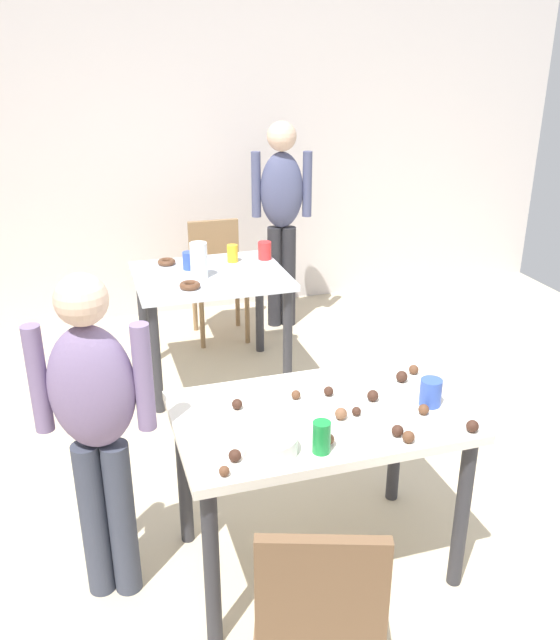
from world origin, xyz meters
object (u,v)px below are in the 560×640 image
Objects in this scene: chair_near_table at (319,613)px; mixing_bowl at (270,444)px; dining_table_near at (318,435)px; person_adult_far at (282,207)px; soda_can at (322,437)px; pitcher_far at (199,260)px; person_girl_near at (96,418)px; dining_table_far at (211,290)px; chair_far_table at (217,272)px.

chair_near_table is 0.59m from mixing_bowl.
chair_near_table reaches higher than dining_table_near.
person_adult_far reaches higher than soda_can.
person_adult_far is 1.15m from pitcher_far.
soda_can is 0.54× the size of pitcher_far.
pitcher_far is at bearing 86.46° from mixing_bowl.
mixing_bowl is at bearing 90.36° from chair_near_table.
mixing_bowl is (-0.00, 0.52, 0.29)m from chair_near_table.
person_girl_near is 0.66m from mixing_bowl.
person_girl_near is 6.16× the size of pitcher_far.
dining_table_near is 1.32× the size of chair_near_table.
dining_table_near is at bearing 38.74° from mixing_bowl.
dining_table_near is 1.21× the size of dining_table_far.
chair_far_table is 7.13× the size of soda_can.
mixing_bowl is (-0.40, -2.78, 0.29)m from chair_far_table.
chair_far_table is (0.40, 3.30, 0.00)m from chair_near_table.
soda_can is at bearing -16.37° from mixing_bowl.
soda_can reaches higher than chair_near_table.
chair_far_table is at bearing 75.06° from dining_table_far.
person_girl_near is 7.00× the size of mixing_bowl.
dining_table_near is 2.68m from person_adult_far.
person_girl_near reaches higher than dining_table_near.
dining_table_near is 0.79m from chair_near_table.
chair_near_table is at bearing -92.73° from pitcher_far.
person_girl_near reaches higher than chair_far_table.
chair_near_table is at bearing -94.44° from dining_table_far.
dining_table_far is 1.09× the size of chair_far_table.
dining_table_near is at bearing 71.27° from soda_can.
dining_table_far is at bearing -133.25° from person_adult_far.
mixing_bowl is at bearing -141.26° from dining_table_near.
person_girl_near is (-0.79, -1.73, 0.19)m from dining_table_far.
dining_table_near is 0.73× the size of person_adult_far.
person_adult_far is at bearing 75.45° from soda_can.
pitcher_far reaches higher than chair_far_table.
chair_far_table is 2.69m from person_girl_near.
chair_near_table is 4.39× the size of mixing_bowl.
dining_table_far is at bearing 84.34° from mixing_bowl.
chair_near_table is 3.86× the size of pitcher_far.
person_girl_near reaches higher than mixing_bowl.
mixing_bowl is at bearing -93.54° from pitcher_far.
dining_table_near is 5.10× the size of pitcher_far.
dining_table_far is 2.56m from chair_near_table.
dining_table_near is 0.33m from soda_can.
pitcher_far is (-0.05, 2.02, 0.05)m from soda_can.
chair_near_table is 3.32m from chair_far_table.
chair_far_table is at bearing 68.23° from person_girl_near.
soda_can is (-0.03, -2.09, 0.18)m from dining_table_far.
soda_can is at bearing -90.70° from dining_table_far.
person_girl_near is at bearing 173.80° from dining_table_near.
chair_near_table is at bearing -110.39° from soda_can.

